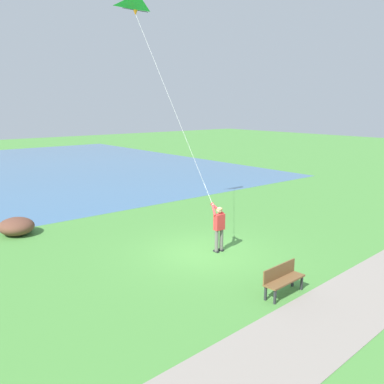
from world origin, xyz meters
name	(u,v)px	position (x,y,z in m)	size (l,w,h in m)	color
ground_plane	(206,252)	(0.00, 0.00, 0.00)	(120.00, 120.00, 0.00)	#4C8E3D
walkway_path	(304,335)	(-5.80, 2.00, 0.01)	(2.40, 32.00, 0.02)	gray
person_kite_flyer	(219,225)	(-0.21, -0.44, 1.05)	(0.62, 0.52, 1.83)	#232328
flying_kite	(139,6)	(5.10, -0.55, 9.58)	(5.33, 1.37, 8.27)	green
park_bench_near_walkway	(282,278)	(-4.04, 0.61, 0.51)	(0.53, 1.52, 0.88)	brown
lakeside_shrub	(16,226)	(6.79, 4.78, 0.37)	(1.59, 1.45, 0.73)	brown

